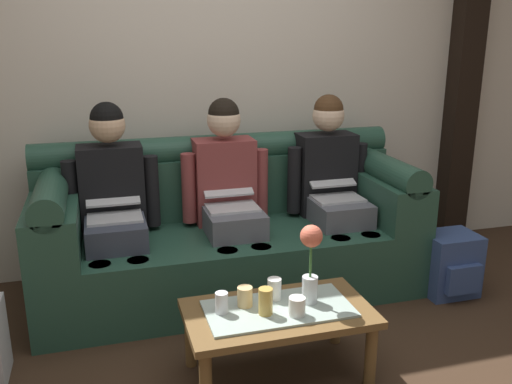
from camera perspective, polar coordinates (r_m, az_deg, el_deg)
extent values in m
cube|color=beige|center=(3.84, -4.94, 13.77)|extent=(6.00, 0.12, 2.90)
cube|color=black|center=(4.52, 20.75, 13.19)|extent=(0.20, 0.20, 2.90)
cube|color=#234738|center=(3.54, -2.53, -7.09)|extent=(2.35, 0.88, 0.42)
cube|color=#234738|center=(3.71, -3.81, 0.70)|extent=(2.35, 0.22, 0.40)
cylinder|color=#234738|center=(3.65, -3.88, 4.54)|extent=(2.35, 0.18, 0.18)
cube|color=#234738|center=(3.35, -20.08, -3.12)|extent=(0.28, 0.88, 0.28)
cylinder|color=#234738|center=(3.29, -20.40, -0.08)|extent=(0.18, 0.88, 0.18)
cube|color=#234738|center=(3.78, 12.80, -0.32)|extent=(0.28, 0.88, 0.28)
cylinder|color=#234738|center=(3.74, 12.97, 2.40)|extent=(0.18, 0.88, 0.18)
cube|color=#383D4C|center=(3.30, -14.24, -4.07)|extent=(0.34, 0.40, 0.15)
cylinder|color=#383D4C|center=(3.17, -15.51, -10.64)|extent=(0.12, 0.12, 0.42)
cylinder|color=#383D4C|center=(3.18, -11.85, -10.35)|extent=(0.12, 0.12, 0.42)
cube|color=black|center=(3.47, -14.62, 0.29)|extent=(0.38, 0.22, 0.54)
cylinder|color=black|center=(3.44, -18.48, -0.51)|extent=(0.09, 0.09, 0.44)
cylinder|color=black|center=(3.45, -10.68, 0.10)|extent=(0.09, 0.09, 0.44)
sphere|color=tan|center=(3.37, -15.09, 6.67)|extent=(0.21, 0.21, 0.21)
sphere|color=black|center=(3.36, -15.14, 7.34)|extent=(0.19, 0.19, 0.19)
cube|color=silver|center=(3.29, -14.35, -2.60)|extent=(0.31, 0.22, 0.02)
cube|color=silver|center=(3.41, -14.58, -0.15)|extent=(0.31, 0.20, 0.11)
cube|color=black|center=(3.40, -14.56, -0.26)|extent=(0.27, 0.17, 0.09)
cube|color=#595B66|center=(3.38, -2.35, -3.05)|extent=(0.34, 0.40, 0.15)
cylinder|color=#595B66|center=(3.24, -2.91, -9.45)|extent=(0.12, 0.12, 0.42)
cylinder|color=#595B66|center=(3.29, 0.53, -9.04)|extent=(0.12, 0.12, 0.42)
cube|color=brown|center=(3.55, -3.31, 1.16)|extent=(0.38, 0.22, 0.54)
cylinder|color=brown|center=(3.48, -6.93, 0.39)|extent=(0.09, 0.09, 0.44)
cylinder|color=brown|center=(3.58, 0.51, 0.96)|extent=(0.09, 0.09, 0.44)
sphere|color=beige|center=(3.45, -3.34, 7.42)|extent=(0.21, 0.21, 0.21)
sphere|color=black|center=(3.44, -3.35, 8.08)|extent=(0.19, 0.19, 0.19)
cube|color=silver|center=(3.38, -2.44, -1.61)|extent=(0.31, 0.22, 0.02)
cube|color=silver|center=(3.49, -3.07, 0.74)|extent=(0.31, 0.20, 0.11)
cube|color=black|center=(3.49, -3.04, 0.63)|extent=(0.27, 0.17, 0.09)
cube|color=#595B66|center=(3.60, 8.51, -2.00)|extent=(0.34, 0.40, 0.15)
cylinder|color=#595B66|center=(3.45, 8.57, -7.95)|extent=(0.12, 0.12, 0.42)
cylinder|color=#595B66|center=(3.53, 11.55, -7.51)|extent=(0.12, 0.12, 0.42)
cube|color=black|center=(3.76, 7.13, 1.92)|extent=(0.38, 0.22, 0.54)
cylinder|color=black|center=(3.65, 3.96, 1.22)|extent=(0.09, 0.09, 0.44)
cylinder|color=black|center=(3.83, 10.59, 1.71)|extent=(0.09, 0.09, 0.44)
sphere|color=beige|center=(3.67, 7.47, 7.84)|extent=(0.21, 0.21, 0.21)
sphere|color=#472D19|center=(3.66, 7.49, 8.46)|extent=(0.19, 0.19, 0.19)
cube|color=silver|center=(3.60, 8.43, -0.65)|extent=(0.31, 0.22, 0.02)
cube|color=silver|center=(3.70, 7.55, 1.56)|extent=(0.31, 0.20, 0.10)
cube|color=black|center=(3.69, 7.60, 1.47)|extent=(0.27, 0.17, 0.08)
cube|color=brown|center=(2.68, 2.32, -12.38)|extent=(0.88, 0.49, 0.04)
cube|color=#9EB2A8|center=(2.66, 2.32, -11.93)|extent=(0.69, 0.35, 0.01)
cylinder|color=brown|center=(2.52, -5.20, -19.11)|extent=(0.06, 0.06, 0.31)
cylinder|color=brown|center=(2.75, 11.75, -16.17)|extent=(0.06, 0.06, 0.31)
cylinder|color=brown|center=(2.85, -6.78, -14.62)|extent=(0.06, 0.06, 0.31)
cylinder|color=brown|center=(3.05, 8.26, -12.46)|extent=(0.06, 0.06, 0.31)
cylinder|color=silver|center=(2.69, 5.56, -9.97)|extent=(0.08, 0.08, 0.13)
cylinder|color=#3D7538|center=(2.63, 5.65, -7.02)|extent=(0.01, 0.01, 0.17)
sphere|color=#E0664C|center=(2.58, 5.73, -4.55)|extent=(0.11, 0.11, 0.11)
cylinder|color=gold|center=(2.58, 1.00, -11.21)|extent=(0.07, 0.07, 0.13)
cylinder|color=silver|center=(2.60, -3.56, -11.34)|extent=(0.06, 0.06, 0.10)
cylinder|color=white|center=(2.58, 4.25, -11.68)|extent=(0.08, 0.08, 0.09)
cylinder|color=white|center=(2.72, 1.90, -9.95)|extent=(0.07, 0.07, 0.11)
cylinder|color=#DBB77A|center=(2.65, -1.15, -10.72)|extent=(0.07, 0.07, 0.10)
cube|color=#33477A|center=(3.73, 19.27, -6.99)|extent=(0.33, 0.27, 0.40)
cube|color=#33477A|center=(3.64, 20.61, -8.44)|extent=(0.23, 0.05, 0.18)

